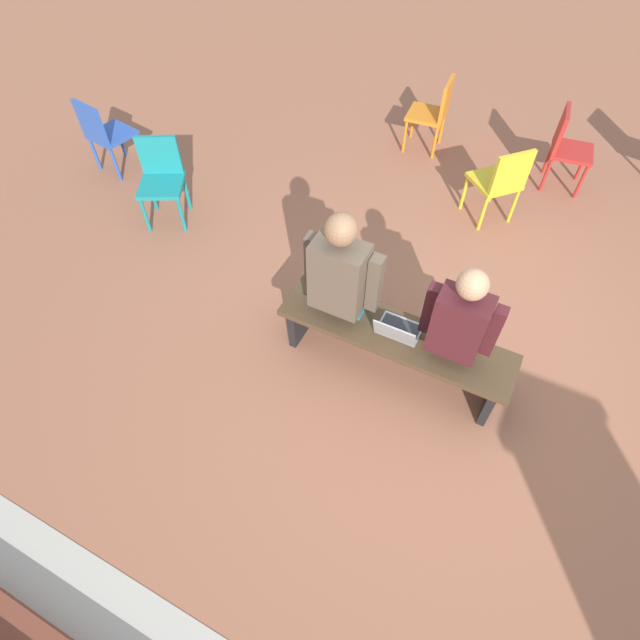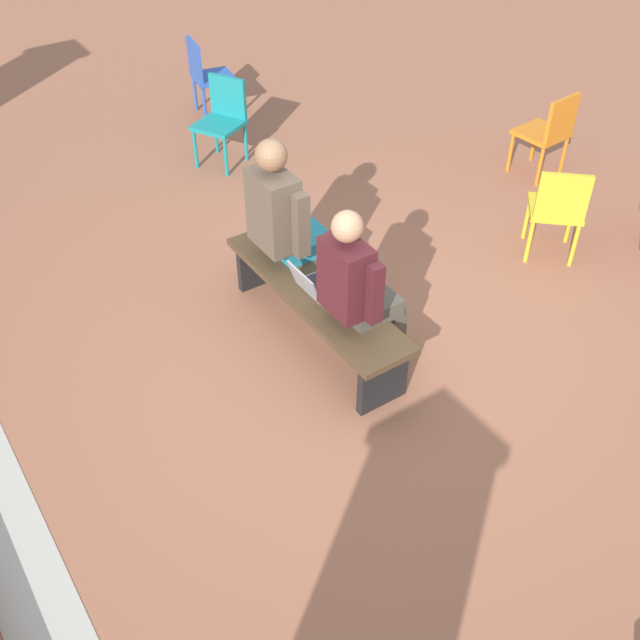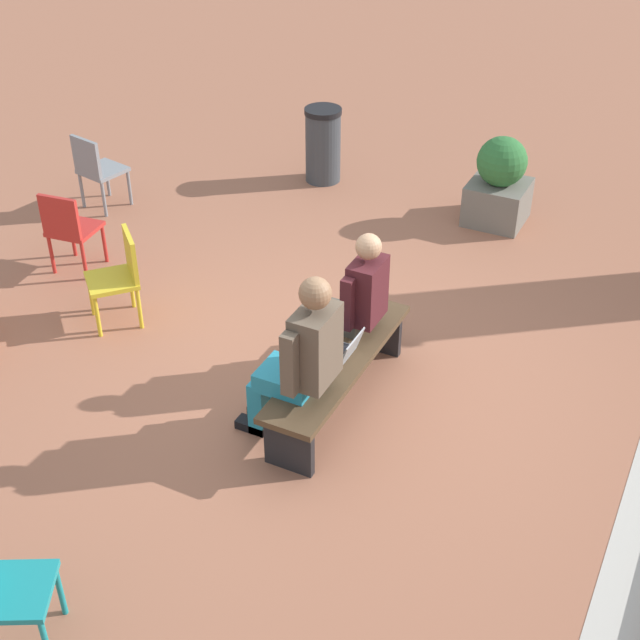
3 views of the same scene
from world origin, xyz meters
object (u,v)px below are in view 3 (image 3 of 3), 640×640
at_px(laptop, 341,351).
at_px(planter, 499,183).
at_px(person_adult, 301,356).
at_px(person_student, 354,301).
at_px(bench, 338,367).
at_px(plastic_chair_by_pillar, 69,227).
at_px(plastic_chair_far_left, 97,167).
at_px(litter_bin, 323,145).
at_px(plastic_chair_far_right, 120,273).

height_order(laptop, planter, planter).
distance_m(person_adult, laptop, 0.54).
height_order(person_student, laptop, person_student).
bearing_deg(bench, laptop, 137.69).
height_order(bench, plastic_chair_by_pillar, plastic_chair_by_pillar).
height_order(person_student, plastic_chair_far_left, person_student).
distance_m(plastic_chair_by_pillar, planter, 4.35).
relative_size(bench, litter_bin, 2.09).
bearing_deg(bench, person_adult, -8.70).
relative_size(plastic_chair_far_left, litter_bin, 0.98).
xyz_separation_m(person_student, plastic_chair_by_pillar, (-0.28, -3.08, -0.22)).
relative_size(planter, litter_bin, 1.09).
xyz_separation_m(laptop, planter, (-3.50, 0.16, -0.06)).
height_order(bench, person_adult, person_adult).
height_order(person_student, person_adult, person_adult).
height_order(plastic_chair_by_pillar, litter_bin, litter_bin).
xyz_separation_m(plastic_chair_far_left, plastic_chair_far_right, (1.65, 1.56, 0.00)).
height_order(bench, litter_bin, litter_bin).
height_order(person_student, planter, person_student).
height_order(plastic_chair_far_right, planter, planter).
bearing_deg(plastic_chair_far_left, plastic_chair_far_right, 43.31).
height_order(person_adult, planter, person_adult).
bearing_deg(plastic_chair_far_right, person_adult, 72.02).
bearing_deg(plastic_chair_by_pillar, bench, 77.57).
relative_size(bench, plastic_chair_far_right, 2.14).
distance_m(person_student, plastic_chair_far_right, 2.15).
distance_m(person_student, litter_bin, 3.70).
relative_size(plastic_chair_far_left, plastic_chair_far_right, 1.00).
height_order(person_adult, plastic_chair_by_pillar, person_adult).
distance_m(bench, laptop, 0.15).
relative_size(laptop, planter, 0.34).
height_order(bench, person_student, person_student).
distance_m(person_adult, plastic_chair_far_left, 4.38).
xyz_separation_m(bench, laptop, (-0.01, 0.01, 0.15)).
bearing_deg(plastic_chair_far_right, bench, 84.16).
bearing_deg(bench, litter_bin, -151.96).
xyz_separation_m(bench, plastic_chair_by_pillar, (-0.69, -3.14, 0.13)).
distance_m(planter, litter_bin, 2.10).
bearing_deg(planter, plastic_chair_far_left, -67.44).
relative_size(person_student, laptop, 4.08).
bearing_deg(plastic_chair_far_right, person_student, 95.06).
bearing_deg(litter_bin, planter, 87.42).
relative_size(person_adult, laptop, 4.40).
xyz_separation_m(bench, litter_bin, (-3.61, -1.92, 0.08)).
bearing_deg(plastic_chair_by_pillar, person_adult, 69.34).
bearing_deg(laptop, person_adult, -9.87).
xyz_separation_m(laptop, plastic_chair_far_left, (-1.86, -3.77, -0.02)).
distance_m(plastic_chair_by_pillar, plastic_chair_far_right, 1.05).
xyz_separation_m(plastic_chair_by_pillar, planter, (-2.82, 3.32, -0.04)).
height_order(planter, litter_bin, planter).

